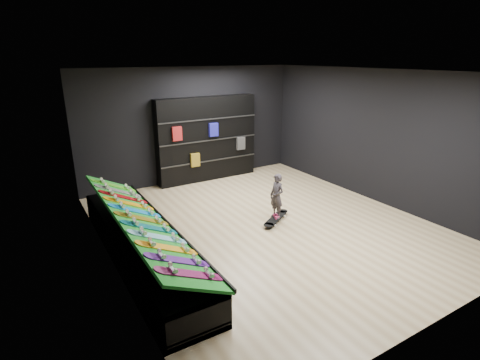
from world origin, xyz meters
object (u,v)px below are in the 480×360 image
floor_skateboard (276,219)px  child (276,205)px  display_rack (141,246)px  back_shelving (207,139)px

floor_skateboard → child: (0.00, 0.00, 0.32)m
display_rack → back_shelving: bearing=48.9°
display_rack → floor_skateboard: bearing=1.2°
display_rack → back_shelving: back_shelving is taller
child → display_rack: bearing=-95.2°
display_rack → floor_skateboard: size_ratio=4.59×
display_rack → child: (2.84, 0.06, 0.12)m
back_shelving → child: size_ratio=5.00×
floor_skateboard → child: child is taller
display_rack → floor_skateboard: 2.85m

